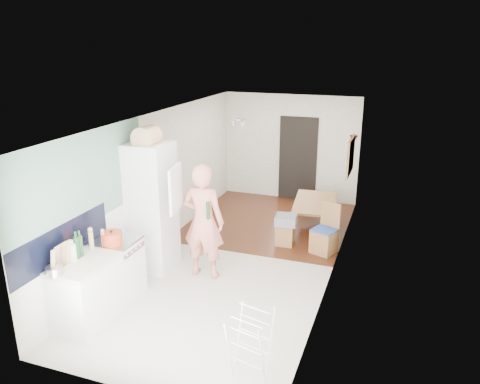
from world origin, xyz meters
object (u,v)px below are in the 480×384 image
Objects in this scene: dining_chair at (325,229)px; stool at (285,234)px; dining_table at (316,215)px; drying_rack at (250,344)px; person at (203,212)px.

dining_chair reaches higher than stool.
dining_table is 1.60× the size of drying_rack.
stool is at bearing 112.29° from drying_rack.
person is 3.16m from dining_table.
dining_chair is 3.51m from drying_rack.
dining_chair is 0.79m from stool.
person is at bearing 147.53° from dining_table.
person is 2.79× the size of drying_rack.
stool is at bearing 155.49° from dining_table.
person is 2.59m from drying_rack.
person reaches higher than drying_rack.
stool is (-0.36, -1.13, -0.01)m from dining_table.
dining_chair is at bearing -8.70° from stool.
drying_rack is at bearing 174.92° from dining_table.
person is 5.25× the size of stool.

